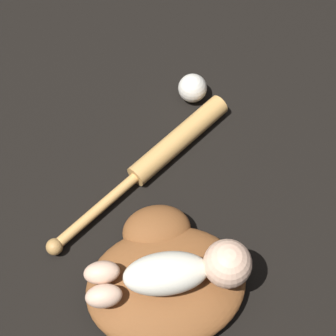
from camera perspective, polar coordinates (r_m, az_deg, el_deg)
name	(u,v)px	position (r m, az deg, el deg)	size (l,w,h in m)	color
ground_plane	(172,283)	(1.30, 0.43, -11.63)	(6.00, 6.00, 0.00)	black
baseball_glove	(164,276)	(1.27, -0.39, -10.92)	(0.39, 0.36, 0.08)	brown
baby_figure	(181,271)	(1.18, 1.36, -10.42)	(0.36, 0.15, 0.10)	silver
baseball_bat	(162,154)	(1.42, -0.57, 1.47)	(0.54, 0.31, 0.06)	tan
baseball	(193,88)	(1.52, 2.51, 8.11)	(0.08, 0.08, 0.08)	silver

